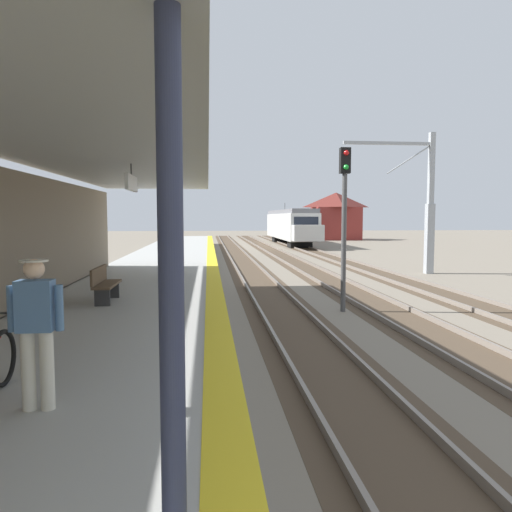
# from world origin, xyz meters

# --- Properties ---
(station_platform) EXTENTS (5.00, 80.00, 0.91)m
(station_platform) POSITION_xyz_m (-2.50, 16.00, 0.45)
(station_platform) COLOR #A8A8A3
(station_platform) RESTS_ON ground
(station_building_with_canopy) EXTENTS (4.85, 24.00, 4.43)m
(station_building_with_canopy) POSITION_xyz_m (-4.30, 9.93, 2.66)
(station_building_with_canopy) COLOR #4C4C4C
(station_building_with_canopy) RESTS_ON ground
(track_pair_nearest_platform) EXTENTS (2.34, 120.00, 0.16)m
(track_pair_nearest_platform) POSITION_xyz_m (1.90, 20.00, 0.05)
(track_pair_nearest_platform) COLOR #4C3D2D
(track_pair_nearest_platform) RESTS_ON ground
(track_pair_middle) EXTENTS (2.34, 120.00, 0.16)m
(track_pair_middle) POSITION_xyz_m (5.30, 20.00, 0.05)
(track_pair_middle) COLOR #4C3D2D
(track_pair_middle) RESTS_ON ground
(track_pair_far_side) EXTENTS (2.34, 120.00, 0.16)m
(track_pair_far_side) POSITION_xyz_m (8.70, 20.00, 0.05)
(track_pair_far_side) COLOR #4C3D2D
(track_pair_far_side) RESTS_ON ground
(approaching_train) EXTENTS (2.93, 19.60, 4.76)m
(approaching_train) POSITION_xyz_m (8.70, 53.38, 2.18)
(approaching_train) COLOR silver
(approaching_train) RESTS_ON ground
(commuter_person) EXTENTS (0.59, 0.30, 1.67)m
(commuter_person) POSITION_xyz_m (-2.30, 5.73, 1.84)
(commuter_person) COLOR beige
(commuter_person) RESTS_ON station_platform
(rail_signal_post) EXTENTS (0.32, 0.34, 5.20)m
(rail_signal_post) POSITION_xyz_m (3.88, 15.29, 3.19)
(rail_signal_post) COLOR #4C4C4C
(rail_signal_post) RESTS_ON ground
(catenary_pylon_far_side) EXTENTS (5.00, 0.40, 7.50)m
(catenary_pylon_far_side) POSITION_xyz_m (11.10, 25.13, 3.60)
(catenary_pylon_far_side) COLOR #9EA3A8
(catenary_pylon_far_side) RESTS_ON ground
(platform_bench) EXTENTS (0.45, 1.60, 0.88)m
(platform_bench) POSITION_xyz_m (-3.03, 12.65, 1.37)
(platform_bench) COLOR brown
(platform_bench) RESTS_ON station_platform
(distant_trackside_house) EXTENTS (6.60, 5.28, 6.40)m
(distant_trackside_house) POSITION_xyz_m (16.91, 64.69, 3.34)
(distant_trackside_house) COLOR maroon
(distant_trackside_house) RESTS_ON ground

